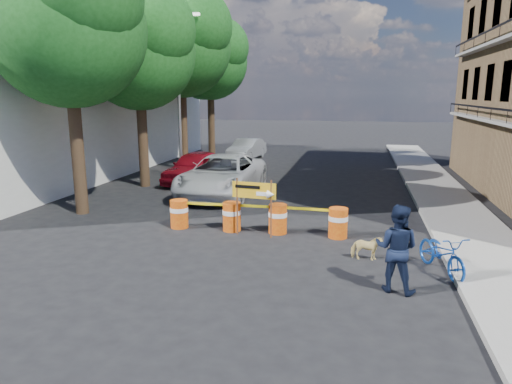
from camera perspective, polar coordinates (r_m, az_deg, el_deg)
The scene contains 19 objects.
ground at distance 13.08m, azimuth -0.10°, elevation -6.53°, with size 120.00×120.00×0.00m, color black.
sidewalk_east at distance 18.88m, azimuth 22.87°, elevation -1.39°, with size 2.40×40.00×0.15m, color gray.
white_building at distance 27.14m, azimuth -23.12°, elevation 8.73°, with size 8.00×22.00×6.00m, color silver.
tree_near at distance 17.10m, azimuth -22.34°, elevation 18.59°, with size 5.46×5.20×9.15m.
tree_mid_a at distance 21.38m, azimuth -14.35°, elevation 16.70°, with size 5.25×5.00×8.68m.
tree_mid_b at distance 26.00m, azimuth -9.24°, elevation 17.63°, with size 5.67×5.40×9.62m.
tree_far at distance 30.65m, azimuth -5.64°, elevation 15.94°, with size 5.04×4.80×8.84m.
streetlamp at distance 23.26m, azimuth -9.50°, elevation 12.49°, with size 1.25×0.18×8.00m.
barrel_far_left at distance 14.73m, azimuth -9.58°, elevation -2.64°, with size 0.58×0.58×0.90m.
barrel_mid_left at distance 14.23m, azimuth -3.05°, elevation -3.01°, with size 0.58×0.58×0.90m.
barrel_mid_right at distance 13.97m, azimuth 2.74°, elevation -3.30°, with size 0.58×0.58×0.90m.
barrel_far_right at distance 13.75m, azimuth 10.22°, elevation -3.74°, with size 0.58×0.58×0.90m.
detour_sign at distance 13.43m, azimuth 0.40°, elevation -0.41°, with size 1.35×0.30×1.74m.
pedestrian at distance 10.28m, azimuth 17.15°, elevation -6.74°, with size 0.94×0.73×1.93m, color black.
bicycle at distance 11.65m, azimuth 22.39°, elevation -4.98°, with size 0.66×1.00×1.90m, color #1446A9.
dog at distance 12.11m, azimuth 13.64°, elevation -6.82°, with size 0.35×0.78×0.66m, color #E9D386.
suv_white at distance 19.30m, azimuth -4.25°, elevation 2.11°, with size 2.74×5.95×1.65m, color silver.
sedan_red at distance 22.01m, azimuth -7.58°, elevation 3.11°, with size 1.79×4.44×1.51m, color maroon.
sedan_silver at distance 29.65m, azimuth -1.17°, elevation 5.39°, with size 1.42×4.06×1.34m, color #A5A7AC.
Camera 1 is at (2.72, -12.08, 4.22)m, focal length 32.00 mm.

